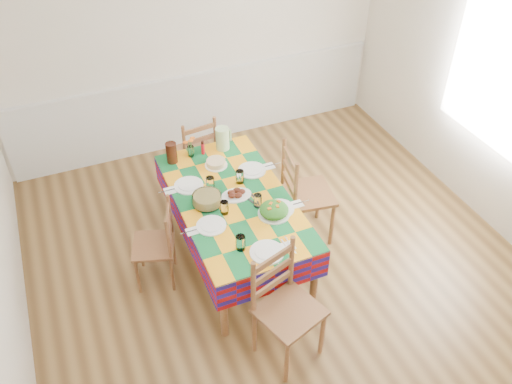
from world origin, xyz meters
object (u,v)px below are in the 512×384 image
(tea_pitcher, at_px, (172,153))
(chair_left, at_px, (158,245))
(chair_right, at_px, (304,194))
(dining_table, at_px, (233,205))
(green_pitcher, at_px, (222,139))
(meat_platter, at_px, (236,194))
(chair_near, at_px, (285,308))
(chair_far, at_px, (196,153))

(tea_pitcher, bearing_deg, chair_left, -116.75)
(chair_left, xyz_separation_m, chair_right, (1.44, 0.02, 0.10))
(dining_table, distance_m, chair_left, 0.76)
(green_pitcher, relative_size, chair_right, 0.22)
(meat_platter, distance_m, chair_near, 1.18)
(green_pitcher, distance_m, tea_pitcher, 0.53)
(chair_right, bearing_deg, green_pitcher, 43.79)
(chair_left, bearing_deg, meat_platter, 110.80)
(meat_platter, relative_size, chair_right, 0.27)
(green_pitcher, height_order, chair_near, chair_near)
(green_pitcher, relative_size, chair_far, 0.25)
(chair_near, distance_m, chair_right, 1.36)
(dining_table, height_order, chair_left, chair_left)
(dining_table, height_order, tea_pitcher, tea_pitcher)
(green_pitcher, distance_m, chair_near, 1.95)
(meat_platter, distance_m, chair_left, 0.83)
(tea_pitcher, height_order, chair_near, chair_near)
(dining_table, distance_m, chair_right, 0.72)
(green_pitcher, xyz_separation_m, chair_left, (-0.91, -0.78, -0.41))
(dining_table, relative_size, chair_right, 1.72)
(chair_far, height_order, chair_right, chair_right)
(dining_table, height_order, chair_far, chair_far)
(chair_right, bearing_deg, chair_left, 99.69)
(chair_left, bearing_deg, green_pitcher, 148.82)
(chair_near, bearing_deg, dining_table, 70.59)
(chair_near, bearing_deg, chair_left, 103.64)
(dining_table, bearing_deg, tea_pitcher, 114.73)
(tea_pitcher, bearing_deg, chair_far, 48.44)
(chair_left, bearing_deg, chair_far, 165.73)
(meat_platter, bearing_deg, dining_table, -147.63)
(meat_platter, relative_size, chair_left, 0.33)
(tea_pitcher, bearing_deg, chair_right, -34.91)
(tea_pitcher, height_order, chair_right, chair_right)
(tea_pitcher, relative_size, chair_near, 0.21)
(chair_left, distance_m, chair_right, 1.45)
(meat_platter, height_order, chair_left, chair_left)
(green_pitcher, height_order, chair_left, green_pitcher)
(green_pitcher, bearing_deg, chair_far, 115.75)
(meat_platter, bearing_deg, chair_left, -177.33)
(chair_right, bearing_deg, tea_pitcher, 64.00)
(meat_platter, relative_size, tea_pitcher, 1.34)
(dining_table, height_order, chair_near, chair_near)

